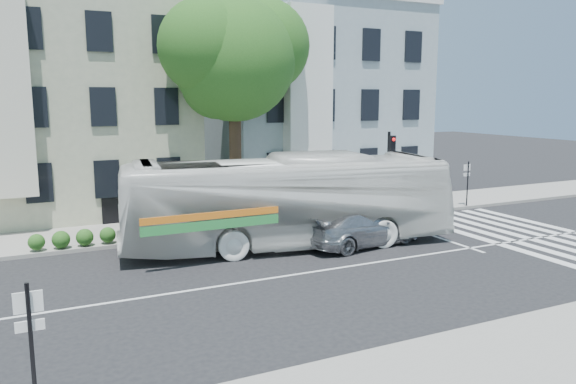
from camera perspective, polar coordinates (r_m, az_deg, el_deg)
ground at (r=19.30m, az=3.78°, el=-7.93°), size 120.00×120.00×0.00m
sidewalk_far at (r=26.29m, az=-4.87°, el=-3.04°), size 80.00×4.00×0.15m
sidewalk_near at (r=13.41m, az=21.67°, el=-16.37°), size 80.00×4.00×0.15m
building_left at (r=31.05m, az=-22.15°, el=8.32°), size 12.00×10.00×11.00m
building_right at (r=34.93m, az=1.69°, el=9.07°), size 12.00×10.00×11.00m
street_tree at (r=26.45m, az=-5.58°, el=13.93°), size 7.30×5.90×11.10m
bus at (r=21.91m, az=0.11°, el=-0.91°), size 4.93×13.33×3.63m
sedan at (r=22.39m, az=7.41°, el=-3.58°), size 2.76×5.30×1.47m
hedge at (r=23.36m, az=-13.72°, el=-3.81°), size 8.39×3.22×0.70m
traffic_signal at (r=27.34m, az=10.29°, el=2.93°), size 0.44×0.53×4.20m
fire_hydrant at (r=29.47m, az=12.65°, el=-0.87°), size 0.46×0.27×0.84m
near_sign_pole at (r=10.69m, az=-24.67°, el=-13.26°), size 0.47×0.16×2.62m
far_sign_pole at (r=30.91m, az=17.75°, el=1.41°), size 0.43×0.16×2.37m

